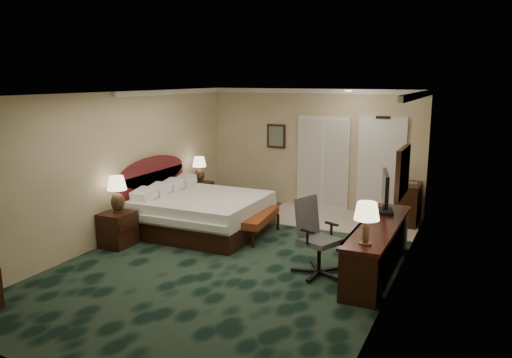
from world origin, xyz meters
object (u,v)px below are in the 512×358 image
at_px(nightstand_far, 199,196).
at_px(lamp_far, 199,170).
at_px(minibar, 408,204).
at_px(desk, 377,248).
at_px(bed_bench, 257,225).
at_px(tv, 385,193).
at_px(lamp_near, 117,194).
at_px(desk_chair, 320,238).
at_px(bed, 203,214).
at_px(nightstand_near, 118,229).

distance_m(nightstand_far, lamp_far, 0.61).
distance_m(lamp_far, minibar, 4.54).
bearing_deg(lamp_far, desk, -25.13).
xyz_separation_m(bed_bench, tv, (2.34, -0.09, 0.87)).
xyz_separation_m(lamp_near, desk, (4.44, 0.65, -0.55)).
xyz_separation_m(desk, desk_chair, (-0.78, -0.46, 0.20)).
distance_m(bed, desk, 3.55).
height_order(nightstand_near, bed_bench, nightstand_near).
height_order(desk_chair, minibar, desk_chair).
height_order(desk, tv, tv).
bearing_deg(lamp_near, nightstand_far, 89.69).
bearing_deg(minibar, tv, -92.40).
bearing_deg(nightstand_far, desk, -24.67).
height_order(nightstand_far, desk, desk).
distance_m(nightstand_near, desk, 4.48).
xyz_separation_m(nightstand_near, desk_chair, (3.65, 0.24, 0.28)).
bearing_deg(desk_chair, bed_bench, 164.48).
bearing_deg(desk, tv, 94.51).
distance_m(desk, minibar, 2.87).
xyz_separation_m(bed_bench, desk, (2.39, -0.80, 0.15)).
xyz_separation_m(tv, minibar, (0.09, 2.16, -0.68)).
distance_m(lamp_far, desk_chair, 4.43).
bearing_deg(lamp_far, bed, -56.66).
bearing_deg(nightstand_far, bed_bench, -31.31).
bearing_deg(lamp_near, minibar, 38.21).
relative_size(bed, lamp_near, 3.45).
xyz_separation_m(nightstand_near, lamp_far, (0.03, 2.76, 0.61)).
relative_size(desk, minibar, 3.16).
xyz_separation_m(bed, desk, (3.49, -0.67, 0.03)).
relative_size(nightstand_near, lamp_far, 1.06).
height_order(tv, desk_chair, tv).
relative_size(tv, minibar, 1.03).
xyz_separation_m(bed, minibar, (3.52, 2.20, 0.07)).
distance_m(bed_bench, desk, 2.53).
height_order(bed_bench, desk_chair, desk_chair).
xyz_separation_m(bed, nightstand_near, (-0.94, -1.37, -0.04)).
xyz_separation_m(lamp_near, lamp_far, (0.03, 2.71, -0.01)).
bearing_deg(bed_bench, desk, -24.91).
distance_m(bed, nightstand_far, 1.65).
xyz_separation_m(bed, lamp_far, (-0.92, 1.39, 0.57)).
bearing_deg(nightstand_near, bed_bench, 36.30).
relative_size(bed_bench, tv, 1.56).
bearing_deg(tv, lamp_far, 148.85).
relative_size(lamp_far, tv, 0.66).
xyz_separation_m(nightstand_far, minibar, (4.46, 0.84, 0.10)).
xyz_separation_m(bed, bed_bench, (1.09, 0.12, -0.12)).
bearing_deg(desk, bed_bench, 161.57).
bearing_deg(minibar, bed_bench, -139.53).
height_order(lamp_far, minibar, lamp_far).
height_order(nightstand_far, tv, tv).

